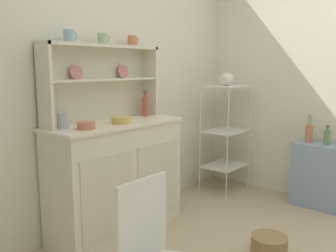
{
  "coord_description": "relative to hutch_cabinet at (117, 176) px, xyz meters",
  "views": [
    {
      "loc": [
        -2.07,
        -0.78,
        1.34
      ],
      "look_at": [
        0.16,
        1.12,
        0.86
      ],
      "focal_mm": 38.73,
      "sensor_mm": 36.0,
      "label": 1
    }
  ],
  "objects": [
    {
      "name": "side_shelf_blue",
      "position": [
        1.63,
        -1.08,
        -0.16
      ],
      "size": [
        0.28,
        0.48,
        0.62
      ],
      "primitive_type": "cube",
      "color": "#849EBC",
      "rests_on": "ground"
    },
    {
      "name": "cup_sage_1",
      "position": [
        -0.0,
        0.12,
        1.09
      ],
      "size": [
        0.09,
        0.08,
        0.09
      ],
      "color": "#9EB78E",
      "rests_on": "hutch_shelf_unit"
    },
    {
      "name": "floor_basket",
      "position": [
        0.42,
        -1.13,
        -0.39
      ],
      "size": [
        0.26,
        0.26,
        0.15
      ],
      "primitive_type": "cylinder",
      "color": "#93754C",
      "rests_on": "ground"
    },
    {
      "name": "wall_back",
      "position": [
        0.19,
        0.26,
        0.78
      ],
      "size": [
        3.84,
        0.05,
        2.5
      ],
      "primitive_type": "cube",
      "color": "silver",
      "rests_on": "ground"
    },
    {
      "name": "flower_vase",
      "position": [
        1.63,
        -0.96,
        0.25
      ],
      "size": [
        0.07,
        0.07,
        0.29
      ],
      "color": "#C67556",
      "rests_on": "side_shelf_blue"
    },
    {
      "name": "bowl_mixing_large",
      "position": [
        -0.34,
        -0.07,
        0.47
      ],
      "size": [
        0.13,
        0.13,
        0.05
      ],
      "primitive_type": "cylinder",
      "color": "#C67556",
      "rests_on": "hutch_cabinet"
    },
    {
      "name": "bowl_floral_medium",
      "position": [
        0.0,
        -0.07,
        0.47
      ],
      "size": [
        0.16,
        0.16,
        0.05
      ],
      "primitive_type": "cylinder",
      "color": "#DBB760",
      "rests_on": "hutch_cabinet"
    },
    {
      "name": "utensil_jar",
      "position": [
        -0.43,
        0.08,
        0.5
      ],
      "size": [
        0.08,
        0.08,
        0.25
      ],
      "color": "#B2B7C6",
      "rests_on": "hutch_cabinet"
    },
    {
      "name": "porcelain_teapot",
      "position": [
        1.45,
        -0.13,
        0.75
      ],
      "size": [
        0.23,
        0.14,
        0.16
      ],
      "color": "white",
      "rests_on": "bakers_rack"
    },
    {
      "name": "hutch_shelf_unit",
      "position": [
        0.0,
        0.16,
        0.8
      ],
      "size": [
        1.08,
        0.18,
        0.61
      ],
      "color": "beige",
      "rests_on": "hutch_cabinet"
    },
    {
      "name": "cup_sky_0",
      "position": [
        -0.31,
        0.12,
        1.1
      ],
      "size": [
        0.09,
        0.08,
        0.09
      ],
      "color": "#8EB2D1",
      "rests_on": "hutch_shelf_unit"
    },
    {
      "name": "oil_bottle",
      "position": [
        1.63,
        -1.13,
        0.23
      ],
      "size": [
        0.06,
        0.06,
        0.18
      ],
      "color": "#6B8C60",
      "rests_on": "side_shelf_blue"
    },
    {
      "name": "bakers_rack",
      "position": [
        1.45,
        -0.13,
        0.24
      ],
      "size": [
        0.49,
        0.36,
        1.15
      ],
      "color": "silver",
      "rests_on": "ground"
    },
    {
      "name": "hutch_cabinet",
      "position": [
        0.0,
        0.0,
        0.0
      ],
      "size": [
        1.16,
        0.45,
        0.91
      ],
      "color": "silver",
      "rests_on": "ground"
    },
    {
      "name": "jam_bottle",
      "position": [
        0.43,
        0.09,
        0.53
      ],
      "size": [
        0.06,
        0.06,
        0.23
      ],
      "color": "#B74C47",
      "rests_on": "hutch_cabinet"
    },
    {
      "name": "cup_terracotta_2",
      "position": [
        0.32,
        0.12,
        1.09
      ],
      "size": [
        0.09,
        0.08,
        0.09
      ],
      "color": "#C67556",
      "rests_on": "hutch_shelf_unit"
    }
  ]
}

